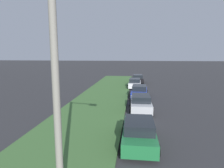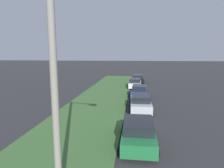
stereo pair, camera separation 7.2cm
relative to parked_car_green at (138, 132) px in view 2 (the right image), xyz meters
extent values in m
cube|color=#3D6633|center=(3.20, 4.10, -0.66)|extent=(60.00, 6.00, 0.12)
cube|color=#1E6B38|center=(0.05, 0.00, -0.15)|extent=(4.32, 1.84, 0.70)
cube|color=black|center=(-0.15, 0.00, 0.48)|extent=(2.21, 1.62, 0.55)
cylinder|color=black|center=(1.39, 0.91, -0.40)|extent=(0.64, 0.23, 0.64)
cylinder|color=black|center=(1.41, -0.89, -0.40)|extent=(0.64, 0.23, 0.64)
cylinder|color=black|center=(-1.31, 0.89, -0.40)|extent=(0.64, 0.23, 0.64)
cylinder|color=black|center=(-1.29, -0.91, -0.40)|extent=(0.64, 0.23, 0.64)
cube|color=#B2B5BA|center=(6.68, -0.27, -0.15)|extent=(4.35, 1.92, 0.70)
cube|color=black|center=(6.48, -0.27, 0.48)|extent=(2.24, 1.66, 0.55)
cylinder|color=black|center=(8.00, 0.67, -0.40)|extent=(0.65, 0.24, 0.64)
cylinder|color=black|center=(8.05, -1.13, -0.40)|extent=(0.65, 0.24, 0.64)
cylinder|color=black|center=(5.30, 0.59, -0.40)|extent=(0.65, 0.24, 0.64)
cylinder|color=black|center=(5.35, -1.20, -0.40)|extent=(0.65, 0.24, 0.64)
cube|color=#23389E|center=(12.11, -0.24, -0.15)|extent=(4.38, 1.99, 0.70)
cube|color=black|center=(11.91, -0.23, 0.48)|extent=(2.27, 1.70, 0.55)
cylinder|color=black|center=(13.50, 0.60, -0.40)|extent=(0.65, 0.25, 0.64)
cylinder|color=black|center=(13.42, -1.20, -0.40)|extent=(0.65, 0.25, 0.64)
cylinder|color=black|center=(10.80, 0.72, -0.40)|extent=(0.65, 0.25, 0.64)
cylinder|color=black|center=(10.72, -1.08, -0.40)|extent=(0.65, 0.25, 0.64)
cube|color=silver|center=(18.48, 0.33, -0.15)|extent=(4.32, 1.86, 0.70)
cube|color=black|center=(18.28, 0.33, 0.48)|extent=(2.22, 1.63, 0.55)
cylinder|color=black|center=(19.84, 1.21, -0.40)|extent=(0.64, 0.23, 0.64)
cylinder|color=black|center=(19.82, -0.59, -0.40)|extent=(0.64, 0.23, 0.64)
cylinder|color=black|center=(17.14, 1.25, -0.40)|extent=(0.64, 0.23, 0.64)
cylinder|color=black|center=(17.12, -0.55, -0.40)|extent=(0.64, 0.23, 0.64)
cube|color=black|center=(24.09, -0.17, -0.15)|extent=(4.38, 1.99, 0.70)
cube|color=black|center=(23.89, -0.18, 0.48)|extent=(2.27, 1.70, 0.55)
cylinder|color=black|center=(25.40, 0.79, -0.40)|extent=(0.65, 0.25, 0.64)
cylinder|color=black|center=(25.48, -1.01, -0.40)|extent=(0.65, 0.25, 0.64)
cylinder|color=black|center=(22.70, 0.67, -0.40)|extent=(0.65, 0.25, 0.64)
cylinder|color=black|center=(22.78, -1.13, -0.40)|extent=(0.65, 0.25, 0.64)
cylinder|color=gray|center=(-4.70, 2.76, 3.03)|extent=(0.24, 0.24, 7.50)
camera|label=1|loc=(-10.29, 0.27, 4.38)|focal=30.12mm
camera|label=2|loc=(-10.28, 0.20, 4.38)|focal=30.12mm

